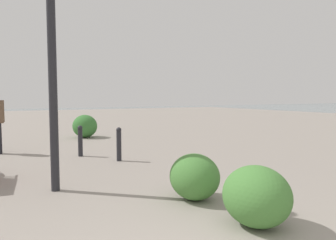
% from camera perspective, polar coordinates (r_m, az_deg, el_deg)
% --- Properties ---
extents(lamppost, '(0.98, 0.28, 3.73)m').
position_cam_1_polar(lamppost, '(5.72, -19.98, 13.24)').
color(lamppost, '#232328').
rests_on(lamppost, ground).
extents(bollard_near, '(0.13, 0.13, 0.83)m').
position_cam_1_polar(bollard_near, '(7.97, -8.72, -4.14)').
color(bollard_near, '#232328').
rests_on(bollard_near, ground).
extents(bollard_mid, '(0.13, 0.13, 0.82)m').
position_cam_1_polar(bollard_mid, '(8.80, -15.33, -3.48)').
color(bollard_mid, '#232328').
rests_on(bollard_mid, ground).
extents(shrub_low, '(1.02, 0.92, 0.87)m').
position_cam_1_polar(shrub_low, '(12.71, -14.56, -1.06)').
color(shrub_low, '#387533').
rests_on(shrub_low, ground).
extents(shrub_round, '(0.84, 0.75, 0.71)m').
position_cam_1_polar(shrub_round, '(5.04, 4.74, -10.00)').
color(shrub_round, '#477F38').
rests_on(shrub_round, ground).
extents(shrub_wide, '(0.88, 0.80, 0.75)m').
position_cam_1_polar(shrub_wide, '(4.17, 15.45, -12.90)').
color(shrub_wide, '#477F38').
rests_on(shrub_wide, ground).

